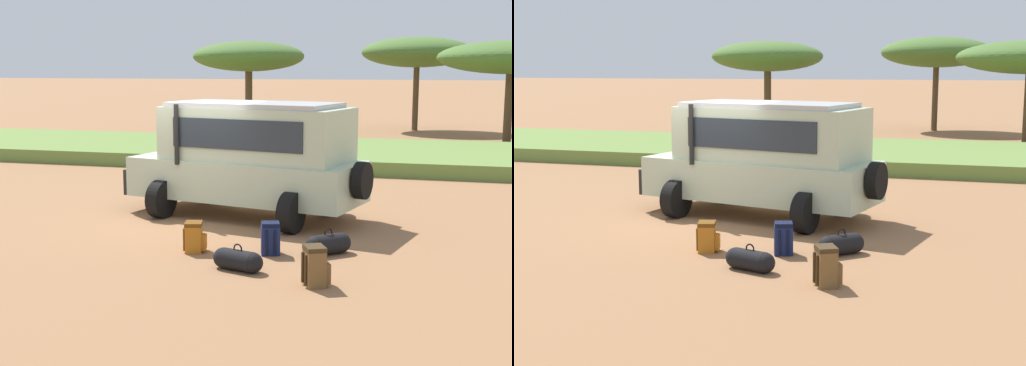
# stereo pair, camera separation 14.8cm
# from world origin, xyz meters

# --- Properties ---
(ground_plane) EXTENTS (320.00, 320.00, 0.00)m
(ground_plane) POSITION_xyz_m (0.00, 0.00, 0.00)
(ground_plane) COLOR #936642
(grass_bank) EXTENTS (120.00, 7.00, 0.44)m
(grass_bank) POSITION_xyz_m (0.00, 10.35, 0.22)
(grass_bank) COLOR olive
(grass_bank) RESTS_ON ground_plane
(safari_vehicle) EXTENTS (5.48, 3.38, 2.44)m
(safari_vehicle) POSITION_xyz_m (1.10, 0.62, 1.29)
(safari_vehicle) COLOR #B2C6A8
(safari_vehicle) RESTS_ON ground_plane
(backpack_beside_front_wheel) EXTENTS (0.39, 0.44, 0.56)m
(backpack_beside_front_wheel) POSITION_xyz_m (2.29, -2.24, 0.27)
(backpack_beside_front_wheel) COLOR navy
(backpack_beside_front_wheel) RESTS_ON ground_plane
(backpack_cluster_center) EXTENTS (0.46, 0.46, 0.60)m
(backpack_cluster_center) POSITION_xyz_m (3.37, -3.79, 0.29)
(backpack_cluster_center) COLOR brown
(backpack_cluster_center) RESTS_ON ground_plane
(backpack_near_rear_wheel) EXTENTS (0.44, 0.43, 0.53)m
(backpack_near_rear_wheel) POSITION_xyz_m (0.98, -2.44, 0.26)
(backpack_near_rear_wheel) COLOR #B26619
(backpack_near_rear_wheel) RESTS_ON ground_plane
(duffel_bag_low_black_case) EXTENTS (0.73, 0.70, 0.46)m
(duffel_bag_low_black_case) POSITION_xyz_m (3.24, -1.99, 0.18)
(duffel_bag_low_black_case) COLOR black
(duffel_bag_low_black_case) RESTS_ON ground_plane
(duffel_bag_soft_canvas) EXTENTS (0.86, 0.49, 0.43)m
(duffel_bag_soft_canvas) POSITION_xyz_m (2.04, -3.34, 0.17)
(duffel_bag_soft_canvas) COLOR black
(duffel_bag_soft_canvas) RESTS_ON ground_plane
(acacia_tree_far_left) EXTENTS (5.14, 5.34, 4.33)m
(acacia_tree_far_left) POSITION_xyz_m (-4.16, 18.38, 3.62)
(acacia_tree_far_left) COLOR brown
(acacia_tree_far_left) RESTS_ON ground_plane
(acacia_tree_left_mid) EXTENTS (5.46, 4.70, 4.61)m
(acacia_tree_left_mid) POSITION_xyz_m (3.21, 22.80, 3.85)
(acacia_tree_left_mid) COLOR brown
(acacia_tree_left_mid) RESTS_ON ground_plane
(acacia_tree_centre_back) EXTENTS (5.98, 5.41, 4.23)m
(acacia_tree_centre_back) POSITION_xyz_m (7.28, 17.70, 3.53)
(acacia_tree_centre_back) COLOR brown
(acacia_tree_centre_back) RESTS_ON ground_plane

